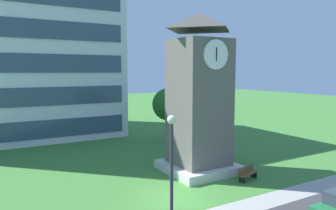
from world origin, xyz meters
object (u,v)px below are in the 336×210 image
at_px(clock_tower, 199,102).
at_px(tree_streetside, 168,105).
at_px(park_bench, 247,173).
at_px(street_lamp, 172,166).

height_order(clock_tower, tree_streetside, clock_tower).
distance_m(park_bench, street_lamp, 10.14).
height_order(park_bench, street_lamp, street_lamp).
bearing_deg(tree_streetside, park_bench, -97.07).
bearing_deg(tree_streetside, street_lamp, -119.93).
bearing_deg(street_lamp, park_bench, 27.56).
xyz_separation_m(park_bench, tree_streetside, (1.65, 13.30, 3.32)).
xyz_separation_m(clock_tower, park_bench, (1.72, -3.22, -4.62)).
xyz_separation_m(clock_tower, tree_streetside, (3.36, 10.09, -1.30)).
bearing_deg(park_bench, street_lamp, -152.44).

